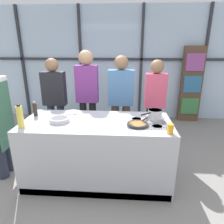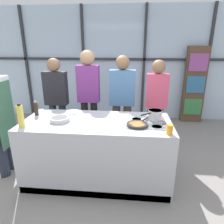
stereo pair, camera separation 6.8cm
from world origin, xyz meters
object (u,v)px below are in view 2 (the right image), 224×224
mixing_bowl (60,119)px  pepper_grinder (36,109)px  saucepan (155,115)px  spectator_far_right (156,100)px  white_plate (73,112)px  frying_pan (137,124)px  spectator_far_left (56,98)px  juice_glass_near (170,130)px  spectator_center_left (89,93)px  oil_bottle (20,116)px  spectator_center_right (122,98)px

mixing_bowl → pepper_grinder: bearing=153.5°
saucepan → pepper_grinder: 1.71m
spectator_far_right → pepper_grinder: bearing=23.7°
saucepan → white_plate: 1.23m
frying_pan → saucepan: bearing=44.7°
frying_pan → saucepan: 0.35m
spectator_far_right → white_plate: spectator_far_right is taller
white_plate → mixing_bowl: (-0.08, -0.38, 0.02)m
spectator_far_left → juice_glass_near: (1.81, -1.29, 0.00)m
spectator_center_left → saucepan: bearing=142.8°
white_plate → pepper_grinder: pepper_grinder is taller
oil_bottle → spectator_center_right: bearing=45.7°
spectator_far_right → juice_glass_near: 1.29m
frying_pan → saucepan: size_ratio=1.43×
spectator_far_left → frying_pan: spectator_far_left is taller
oil_bottle → pepper_grinder: (-0.01, 0.44, -0.04)m
spectator_center_left → mixing_bowl: bearing=79.0°
juice_glass_near → spectator_far_right: bearing=90.0°
frying_pan → saucepan: saucepan is taller
oil_bottle → juice_glass_near: bearing=-1.7°
spectator_far_left → pepper_grinder: 0.80m
spectator_far_left → saucepan: 1.89m
frying_pan → white_plate: frying_pan is taller
frying_pan → white_plate: (-0.97, 0.44, -0.01)m
frying_pan → saucepan: (0.24, 0.24, 0.06)m
juice_glass_near → spectator_center_right: bearing=115.1°
white_plate → oil_bottle: size_ratio=0.73×
spectator_center_left → mixing_bowl: 1.04m
spectator_center_right → mixing_bowl: bearing=51.6°
spectator_center_right → mixing_bowl: spectator_center_right is taller
pepper_grinder → spectator_far_left: bearing=89.2°
spectator_center_right → white_plate: (-0.72, -0.63, -0.07)m
frying_pan → spectator_far_right: bearing=71.4°
spectator_center_left → frying_pan: (0.85, -1.07, -0.14)m
spectator_center_left → spectator_far_right: size_ratio=1.09×
spectator_far_right → pepper_grinder: 1.99m
spectator_center_left → white_plate: bearing=79.5°
spectator_far_left → mixing_bowl: bearing=112.0°
spectator_center_left → juice_glass_near: spectator_center_left is taller
spectator_far_left → spectator_center_left: bearing=180.0°
spectator_center_right → white_plate: spectator_center_right is taller
spectator_far_right → juice_glass_near: (0.00, -1.29, -0.01)m
spectator_far_left → white_plate: (0.49, -0.63, -0.05)m
white_plate → pepper_grinder: (-0.50, -0.17, 0.09)m
white_plate → oil_bottle: 0.79m
juice_glass_near → frying_pan: bearing=148.1°
spectator_center_left → saucepan: 1.37m
pepper_grinder → juice_glass_near: size_ratio=1.92×
spectator_center_left → juice_glass_near: (1.21, -1.29, -0.10)m
pepper_grinder → juice_glass_near: 1.89m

